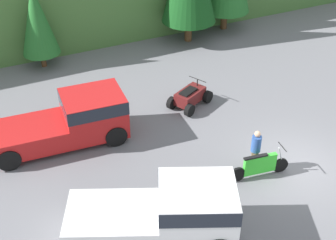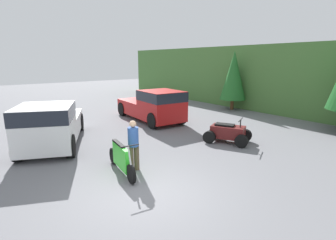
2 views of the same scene
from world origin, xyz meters
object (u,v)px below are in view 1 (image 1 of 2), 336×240
at_px(dirt_bike, 260,166).
at_px(rider_person, 256,149).
at_px(pickup_truck_red, 73,119).
at_px(pickup_truck_second, 170,211).
at_px(quad_atv, 190,97).

height_order(dirt_bike, rider_person, rider_person).
relative_size(pickup_truck_red, rider_person, 3.13).
xyz_separation_m(pickup_truck_second, quad_atv, (4.16, 6.62, -0.60)).
height_order(pickup_truck_second, dirt_bike, pickup_truck_second).
relative_size(dirt_bike, quad_atv, 1.01).
bearing_deg(dirt_bike, quad_atv, 98.60).
bearing_deg(rider_person, pickup_truck_second, -145.06).
height_order(dirt_bike, quad_atv, dirt_bike).
bearing_deg(dirt_bike, pickup_truck_red, 145.24).
xyz_separation_m(pickup_truck_red, pickup_truck_second, (1.34, -6.28, -0.00)).
xyz_separation_m(pickup_truck_second, dirt_bike, (4.24, 1.15, -0.54)).
distance_m(pickup_truck_red, pickup_truck_second, 6.42).
distance_m(pickup_truck_second, quad_atv, 7.84).
bearing_deg(quad_atv, pickup_truck_second, -148.87).
relative_size(pickup_truck_red, quad_atv, 2.36).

